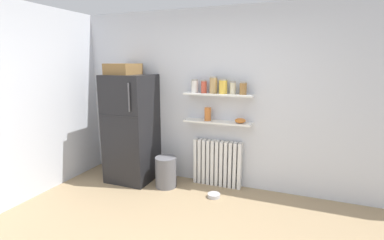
% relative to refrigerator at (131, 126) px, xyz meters
% --- Properties ---
extents(ground_plane, '(7.04, 7.04, 0.00)m').
position_rel_refrigerator_xyz_m(ground_plane, '(1.28, -1.17, -0.86)').
color(ground_plane, '#9E8460').
extents(back_wall, '(7.04, 0.10, 2.60)m').
position_rel_refrigerator_xyz_m(back_wall, '(1.28, 0.38, 0.44)').
color(back_wall, silver).
rests_on(back_wall, ground_plane).
extents(side_wall_left, '(0.10, 4.80, 2.60)m').
position_rel_refrigerator_xyz_m(side_wall_left, '(-0.97, -1.07, 0.44)').
color(side_wall_left, silver).
rests_on(side_wall_left, ground_plane).
extents(refrigerator, '(0.67, 0.69, 1.82)m').
position_rel_refrigerator_xyz_m(refrigerator, '(0.00, 0.00, 0.00)').
color(refrigerator, black).
rests_on(refrigerator, ground_plane).
extents(radiator, '(0.73, 0.12, 0.69)m').
position_rel_refrigerator_xyz_m(radiator, '(1.33, 0.25, -0.52)').
color(radiator, white).
rests_on(radiator, ground_plane).
extents(wall_shelf_lower, '(0.99, 0.22, 0.02)m').
position_rel_refrigerator_xyz_m(wall_shelf_lower, '(1.33, 0.22, 0.12)').
color(wall_shelf_lower, white).
extents(wall_shelf_upper, '(0.99, 0.22, 0.02)m').
position_rel_refrigerator_xyz_m(wall_shelf_upper, '(1.33, 0.22, 0.52)').
color(wall_shelf_upper, white).
extents(storage_jar_0, '(0.10, 0.10, 0.19)m').
position_rel_refrigerator_xyz_m(storage_jar_0, '(0.97, 0.22, 0.63)').
color(storage_jar_0, silver).
rests_on(storage_jar_0, wall_shelf_upper).
extents(storage_jar_1, '(0.08, 0.08, 0.19)m').
position_rel_refrigerator_xyz_m(storage_jar_1, '(1.12, 0.22, 0.63)').
color(storage_jar_1, '#C64C38').
rests_on(storage_jar_1, wall_shelf_upper).
extents(storage_jar_2, '(0.11, 0.11, 0.24)m').
position_rel_refrigerator_xyz_m(storage_jar_2, '(1.26, 0.22, 0.65)').
color(storage_jar_2, tan).
rests_on(storage_jar_2, wall_shelf_upper).
extents(storage_jar_3, '(0.12, 0.12, 0.21)m').
position_rel_refrigerator_xyz_m(storage_jar_3, '(1.40, 0.22, 0.64)').
color(storage_jar_3, yellow).
rests_on(storage_jar_3, wall_shelf_upper).
extents(storage_jar_4, '(0.08, 0.08, 0.18)m').
position_rel_refrigerator_xyz_m(storage_jar_4, '(1.54, 0.22, 0.63)').
color(storage_jar_4, beige).
rests_on(storage_jar_4, wall_shelf_upper).
extents(storage_jar_5, '(0.10, 0.10, 0.18)m').
position_rel_refrigerator_xyz_m(storage_jar_5, '(1.68, 0.22, 0.62)').
color(storage_jar_5, olive).
rests_on(storage_jar_5, wall_shelf_upper).
extents(vase, '(0.10, 0.10, 0.19)m').
position_rel_refrigerator_xyz_m(vase, '(1.18, 0.22, 0.23)').
color(vase, '#CC7033').
rests_on(vase, wall_shelf_lower).
extents(shelf_bowl, '(0.15, 0.15, 0.07)m').
position_rel_refrigerator_xyz_m(shelf_bowl, '(1.66, 0.22, 0.17)').
color(shelf_bowl, orange).
rests_on(shelf_bowl, wall_shelf_lower).
extents(trash_bin, '(0.31, 0.31, 0.46)m').
position_rel_refrigerator_xyz_m(trash_bin, '(0.63, -0.08, -0.63)').
color(trash_bin, slate).
rests_on(trash_bin, ground_plane).
extents(pet_food_bowl, '(0.17, 0.17, 0.05)m').
position_rel_refrigerator_xyz_m(pet_food_bowl, '(1.40, -0.15, -0.84)').
color(pet_food_bowl, '#B7B7BC').
rests_on(pet_food_bowl, ground_plane).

